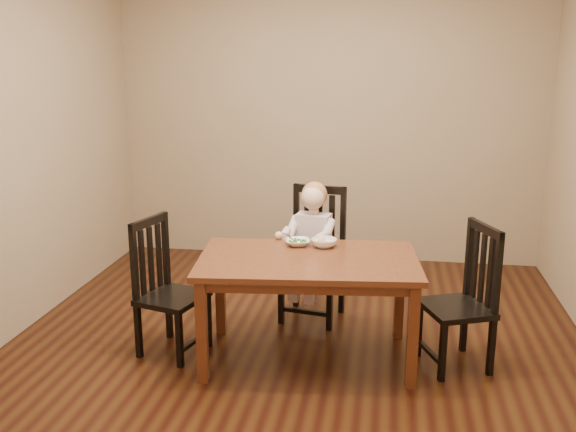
% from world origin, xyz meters
% --- Properties ---
extents(room, '(4.01, 4.01, 2.71)m').
position_xyz_m(room, '(0.00, 0.00, 1.35)').
color(room, '#3C1F0C').
rests_on(room, ground).
extents(dining_table, '(1.47, 0.97, 0.70)m').
position_xyz_m(dining_table, '(0.10, -0.20, 0.62)').
color(dining_table, '#461E10').
rests_on(dining_table, room).
extents(chair_child, '(0.49, 0.48, 1.00)m').
position_xyz_m(chair_child, '(0.06, 0.51, 0.48)').
color(chair_child, black).
rests_on(chair_child, room).
extents(chair_left, '(0.47, 0.49, 0.92)m').
position_xyz_m(chair_left, '(-0.84, -0.24, 0.44)').
color(chair_left, black).
rests_on(chair_left, room).
extents(chair_right, '(0.51, 0.52, 0.93)m').
position_xyz_m(chair_right, '(1.08, -0.14, 0.45)').
color(chair_right, black).
rests_on(chair_right, room).
extents(toddler, '(0.40, 0.46, 0.57)m').
position_xyz_m(toddler, '(0.05, 0.46, 0.62)').
color(toddler, beige).
rests_on(toddler, chair_child).
extents(bowl_peas, '(0.20, 0.20, 0.04)m').
position_xyz_m(bowl_peas, '(-0.01, 0.06, 0.72)').
color(bowl_peas, white).
rests_on(bowl_peas, dining_table).
extents(bowl_veg, '(0.21, 0.21, 0.05)m').
position_xyz_m(bowl_veg, '(0.17, 0.05, 0.72)').
color(bowl_veg, white).
rests_on(bowl_veg, dining_table).
extents(fork, '(0.10, 0.10, 0.05)m').
position_xyz_m(fork, '(-0.04, 0.04, 0.74)').
color(fork, silver).
rests_on(fork, bowl_peas).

